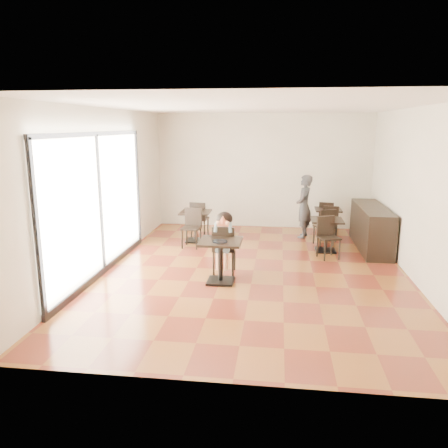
% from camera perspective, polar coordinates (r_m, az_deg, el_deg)
% --- Properties ---
extents(floor, '(6.00, 8.00, 0.01)m').
position_cam_1_polar(floor, '(8.87, 3.90, -6.06)').
color(floor, brown).
rests_on(floor, ground).
extents(ceiling, '(6.00, 8.00, 0.01)m').
position_cam_1_polar(ceiling, '(8.41, 4.24, 15.07)').
color(ceiling, white).
rests_on(ceiling, floor).
extents(wall_back, '(6.00, 0.01, 3.20)m').
position_cam_1_polar(wall_back, '(12.46, 5.12, 6.90)').
color(wall_back, white).
rests_on(wall_back, floor).
extents(wall_front, '(6.00, 0.01, 3.20)m').
position_cam_1_polar(wall_front, '(4.58, 1.20, -3.08)').
color(wall_front, white).
rests_on(wall_front, floor).
extents(wall_left, '(0.01, 8.00, 3.20)m').
position_cam_1_polar(wall_left, '(9.16, -15.08, 4.44)').
color(wall_left, white).
rests_on(wall_left, floor).
extents(wall_right, '(0.01, 8.00, 3.20)m').
position_cam_1_polar(wall_right, '(8.85, 23.88, 3.51)').
color(wall_right, white).
rests_on(wall_right, floor).
extents(storefront_window, '(0.04, 4.50, 2.60)m').
position_cam_1_polar(storefront_window, '(8.72, -16.06, 2.65)').
color(storefront_window, white).
rests_on(storefront_window, floor).
extents(child_table, '(0.76, 0.76, 0.81)m').
position_cam_1_polar(child_table, '(8.08, -0.45, -4.91)').
color(child_table, black).
rests_on(child_table, floor).
extents(child_chair, '(0.44, 0.44, 0.97)m').
position_cam_1_polar(child_chair, '(8.58, 0.04, -3.29)').
color(child_chair, black).
rests_on(child_chair, floor).
extents(child, '(0.44, 0.61, 1.22)m').
position_cam_1_polar(child, '(8.54, 0.04, -2.48)').
color(child, slate).
rests_on(child, child_chair).
extents(plate, '(0.27, 0.27, 0.02)m').
position_cam_1_polar(plate, '(7.87, -0.55, -2.28)').
color(plate, black).
rests_on(plate, child_table).
extents(pizza_slice, '(0.28, 0.22, 0.07)m').
position_cam_1_polar(pizza_slice, '(8.25, -0.12, 0.17)').
color(pizza_slice, tan).
rests_on(pizza_slice, child).
extents(adult_patron, '(0.49, 0.65, 1.63)m').
position_cam_1_polar(adult_patron, '(11.46, 10.40, 2.27)').
color(adult_patron, '#3A3A3F').
rests_on(adult_patron, floor).
extents(cafe_table_mid, '(0.93, 0.93, 0.76)m').
position_cam_1_polar(cafe_table_mid, '(10.34, 13.20, -1.45)').
color(cafe_table_mid, black).
rests_on(cafe_table_mid, floor).
extents(cafe_table_left, '(0.79, 0.79, 0.77)m').
position_cam_1_polar(cafe_table_left, '(10.96, -3.72, -0.31)').
color(cafe_table_left, black).
rests_on(cafe_table_left, floor).
extents(cafe_table_back, '(0.78, 0.78, 0.71)m').
position_cam_1_polar(cafe_table_back, '(11.89, 13.36, 0.26)').
color(cafe_table_back, black).
rests_on(cafe_table_back, floor).
extents(chair_mid_a, '(0.53, 0.53, 0.91)m').
position_cam_1_polar(chair_mid_a, '(10.86, 12.93, -0.36)').
color(chair_mid_a, black).
rests_on(chair_mid_a, floor).
extents(chair_mid_b, '(0.53, 0.53, 0.91)m').
position_cam_1_polar(chair_mid_b, '(9.79, 13.54, -1.80)').
color(chair_mid_b, black).
rests_on(chair_mid_b, floor).
extents(chair_left_a, '(0.45, 0.45, 0.93)m').
position_cam_1_polar(chair_left_a, '(11.47, -3.21, 0.69)').
color(chair_left_a, black).
rests_on(chair_left_a, floor).
extents(chair_left_b, '(0.45, 0.45, 0.93)m').
position_cam_1_polar(chair_left_b, '(10.42, -4.30, -0.56)').
color(chair_left_b, black).
rests_on(chair_left_b, floor).
extents(chair_back_a, '(0.45, 0.45, 0.85)m').
position_cam_1_polar(chair_back_a, '(12.20, 13.22, 0.92)').
color(chair_back_a, black).
rests_on(chair_back_a, floor).
extents(chair_back_b, '(0.45, 0.45, 0.85)m').
position_cam_1_polar(chair_back_b, '(11.34, 13.66, 0.02)').
color(chair_back_b, black).
rests_on(chair_back_b, floor).
extents(service_counter, '(0.60, 2.40, 1.00)m').
position_cam_1_polar(service_counter, '(10.87, 18.67, -0.45)').
color(service_counter, black).
rests_on(service_counter, floor).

